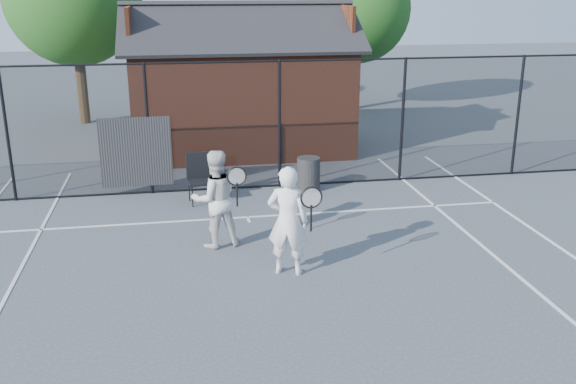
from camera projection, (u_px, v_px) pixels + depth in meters
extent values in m
plane|color=#3F4448|center=(269.00, 280.00, 10.53)|extent=(80.00, 80.00, 0.00)
cube|color=silver|center=(248.00, 217.00, 13.34)|extent=(11.00, 0.06, 0.01)
cube|color=silver|center=(568.00, 317.00, 9.34)|extent=(0.06, 18.00, 0.01)
cube|color=silver|center=(249.00, 219.00, 13.20)|extent=(0.06, 0.30, 0.01)
cylinder|color=black|center=(7.00, 135.00, 13.92)|extent=(0.07, 0.07, 3.00)
cylinder|color=black|center=(148.00, 130.00, 14.42)|extent=(0.07, 0.07, 3.00)
cylinder|color=black|center=(279.00, 125.00, 14.92)|extent=(0.07, 0.07, 3.00)
cylinder|color=black|center=(402.00, 120.00, 15.41)|extent=(0.07, 0.07, 3.00)
cylinder|color=black|center=(518.00, 116.00, 15.91)|extent=(0.07, 0.07, 3.00)
cylinder|color=black|center=(235.00, 62.00, 14.30)|extent=(22.00, 0.04, 0.04)
cylinder|color=black|center=(238.00, 187.00, 15.21)|extent=(22.00, 0.04, 0.04)
cube|color=black|center=(237.00, 127.00, 14.75)|extent=(22.00, 3.00, 0.01)
cube|color=black|center=(136.00, 152.00, 14.51)|extent=(1.60, 0.04, 1.60)
cube|color=maroon|center=(240.00, 97.00, 18.58)|extent=(6.00, 4.00, 3.00)
cube|color=black|center=(242.00, 27.00, 17.01)|extent=(6.50, 2.36, 1.32)
cube|color=black|center=(235.00, 23.00, 18.89)|extent=(6.50, 2.36, 1.32)
cube|color=maroon|center=(131.00, 26.00, 17.46)|extent=(0.10, 2.80, 1.06)
cube|color=maroon|center=(341.00, 24.00, 18.44)|extent=(0.10, 2.80, 1.06)
cylinder|color=#302113|center=(82.00, 87.00, 22.04)|extent=(0.36, 0.36, 2.52)
cylinder|color=#302113|center=(355.00, 80.00, 24.67)|extent=(0.36, 0.36, 2.23)
sphere|color=#214F16|center=(357.00, 9.00, 23.87)|extent=(3.97, 3.97, 3.97)
imported|color=white|center=(288.00, 221.00, 10.50)|extent=(0.79, 0.64, 1.86)
torus|color=black|center=(311.00, 198.00, 10.05)|extent=(0.36, 0.03, 0.36)
cylinder|color=black|center=(311.00, 218.00, 10.16)|extent=(0.03, 0.03, 0.45)
imported|color=silver|center=(215.00, 199.00, 11.63)|extent=(1.00, 0.85, 1.82)
torus|color=black|center=(237.00, 176.00, 11.19)|extent=(0.36, 0.03, 0.36)
cylinder|color=black|center=(237.00, 195.00, 11.29)|extent=(0.03, 0.03, 0.44)
cube|color=black|center=(200.00, 180.00, 14.05)|extent=(0.58, 0.60, 1.08)
cube|color=black|center=(218.00, 175.00, 14.61)|extent=(0.56, 0.57, 0.94)
cylinder|color=black|center=(309.00, 174.00, 14.99)|extent=(0.65, 0.65, 0.79)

